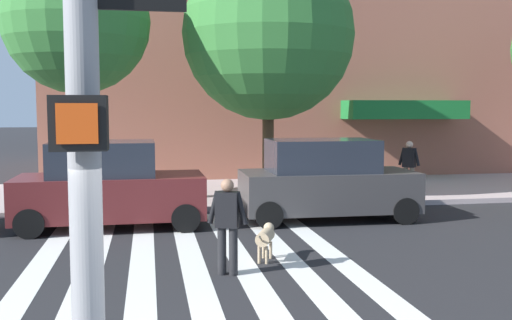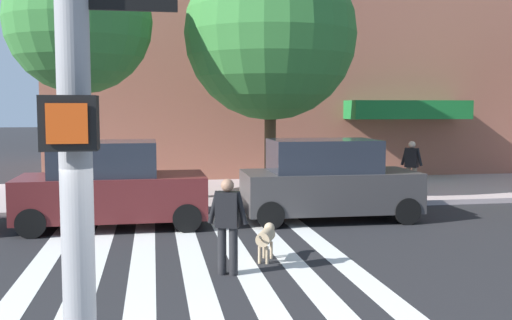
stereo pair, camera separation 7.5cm
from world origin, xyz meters
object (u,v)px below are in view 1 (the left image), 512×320
(pedestrian_dog_walker, at_px, (227,221))
(dog_on_leash, at_px, (266,237))
(pedestrian_bystander, at_px, (409,164))
(parked_car_third_in_line, at_px, (326,181))
(street_tree_nearest, at_px, (77,22))
(parked_car_behind_first, at_px, (109,186))
(street_tree_middle, at_px, (268,34))

(pedestrian_dog_walker, height_order, dog_on_leash, pedestrian_dog_walker)
(dog_on_leash, height_order, pedestrian_bystander, pedestrian_bystander)
(parked_car_third_in_line, height_order, street_tree_nearest, street_tree_nearest)
(parked_car_behind_first, bearing_deg, parked_car_third_in_line, 0.01)
(street_tree_nearest, relative_size, pedestrian_dog_walker, 4.24)
(parked_car_third_in_line, bearing_deg, pedestrian_bystander, 39.71)
(parked_car_behind_first, distance_m, pedestrian_bystander, 9.45)
(parked_car_third_in_line, distance_m, street_tree_middle, 5.12)
(pedestrian_dog_walker, bearing_deg, pedestrian_bystander, 48.00)
(parked_car_behind_first, height_order, street_tree_middle, street_tree_middle)
(parked_car_behind_first, xyz_separation_m, parked_car_third_in_line, (5.32, 0.00, 0.01))
(street_tree_middle, bearing_deg, pedestrian_bystander, -1.04)
(street_tree_nearest, relative_size, pedestrian_bystander, 4.24)
(street_tree_nearest, bearing_deg, pedestrian_dog_walker, -65.61)
(parked_car_third_in_line, xyz_separation_m, street_tree_middle, (-0.86, 3.10, 3.99))
(parked_car_third_in_line, relative_size, pedestrian_bystander, 2.65)
(parked_car_third_in_line, relative_size, street_tree_middle, 0.59)
(parked_car_behind_first, distance_m, dog_on_leash, 4.77)
(street_tree_middle, bearing_deg, parked_car_third_in_line, -74.52)
(parked_car_behind_first, bearing_deg, street_tree_middle, 34.78)
(street_tree_nearest, height_order, street_tree_middle, street_tree_middle)
(parked_car_behind_first, relative_size, parked_car_third_in_line, 1.00)
(street_tree_middle, distance_m, dog_on_leash, 8.24)
(parked_car_third_in_line, bearing_deg, street_tree_nearest, 158.50)
(street_tree_middle, bearing_deg, parked_car_behind_first, -145.22)
(pedestrian_dog_walker, height_order, pedestrian_bystander, pedestrian_bystander)
(parked_car_behind_first, bearing_deg, pedestrian_dog_walker, -63.44)
(street_tree_middle, relative_size, pedestrian_dog_walker, 4.50)
(pedestrian_dog_walker, bearing_deg, dog_on_leash, 45.18)
(street_tree_middle, xyz_separation_m, pedestrian_bystander, (4.49, -0.08, -3.90))
(parked_car_behind_first, xyz_separation_m, street_tree_nearest, (-0.90, 2.45, 4.14))
(street_tree_middle, xyz_separation_m, pedestrian_dog_walker, (-2.24, -7.55, -4.05))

